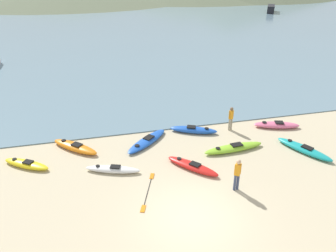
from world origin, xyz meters
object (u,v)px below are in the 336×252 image
kayak_on_sand_3 (234,148)px  kayak_on_sand_0 (147,141)px  kayak_on_sand_2 (75,147)px  kayak_on_sand_5 (113,169)px  kayak_on_sand_6 (192,166)px  person_near_foreground (237,173)px  kayak_on_sand_7 (304,149)px  person_near_waterline (231,117)px  kayak_on_sand_8 (193,130)px  kayak_on_sand_1 (26,164)px  kayak_on_sand_4 (277,125)px  moored_boat_4 (271,9)px  loose_paddle (148,191)px

kayak_on_sand_3 → kayak_on_sand_0: bearing=156.5°
kayak_on_sand_2 → kayak_on_sand_5: (1.80, -2.65, -0.02)m
kayak_on_sand_0 → kayak_on_sand_3: size_ratio=0.84×
kayak_on_sand_6 → person_near_foreground: 2.60m
kayak_on_sand_2 → person_near_foreground: 8.91m
kayak_on_sand_7 → kayak_on_sand_6: bearing=-179.1°
kayak_on_sand_0 → kayak_on_sand_2: kayak_on_sand_2 is taller
kayak_on_sand_5 → kayak_on_sand_7: (10.20, -0.58, 0.02)m
kayak_on_sand_6 → person_near_waterline: (3.51, 3.47, 0.71)m
person_near_foreground → kayak_on_sand_8: bearing=91.3°
kayak_on_sand_5 → kayak_on_sand_8: 5.94m
kayak_on_sand_2 → kayak_on_sand_3: bearing=-14.6°
kayak_on_sand_0 → kayak_on_sand_8: bearing=11.8°
kayak_on_sand_1 → kayak_on_sand_8: kayak_on_sand_8 is taller
kayak_on_sand_2 → kayak_on_sand_5: kayak_on_sand_2 is taller
person_near_foreground → kayak_on_sand_3: bearing=67.5°
kayak_on_sand_1 → kayak_on_sand_6: (8.02, -2.19, 0.01)m
person_near_waterline → kayak_on_sand_8: bearing=173.9°
kayak_on_sand_1 → kayak_on_sand_5: (4.16, -1.51, 0.00)m
kayak_on_sand_3 → kayak_on_sand_7: (3.63, -1.06, 0.01)m
kayak_on_sand_4 → kayak_on_sand_5: size_ratio=1.06×
kayak_on_sand_3 → moored_boat_4: moored_boat_4 is taller
kayak_on_sand_6 → kayak_on_sand_7: size_ratio=0.83×
kayak_on_sand_0 → kayak_on_sand_5: 3.23m
kayak_on_sand_0 → loose_paddle: kayak_on_sand_0 is taller
kayak_on_sand_1 → kayak_on_sand_2: 2.62m
kayak_on_sand_4 → kayak_on_sand_6: bearing=-154.4°
kayak_on_sand_1 → kayak_on_sand_2: bearing=25.9°
kayak_on_sand_3 → kayak_on_sand_4: bearing=27.4°
person_near_waterline → kayak_on_sand_7: bearing=-49.9°
kayak_on_sand_1 → person_near_waterline: (11.53, 1.28, 0.72)m
kayak_on_sand_1 → kayak_on_sand_6: bearing=-15.3°
kayak_on_sand_0 → kayak_on_sand_5: size_ratio=1.08×
kayak_on_sand_2 → kayak_on_sand_4: bearing=-1.1°
kayak_on_sand_7 → kayak_on_sand_4: bearing=87.9°
kayak_on_sand_1 → kayak_on_sand_3: 10.79m
loose_paddle → kayak_on_sand_1: bearing=148.1°
kayak_on_sand_6 → person_near_waterline: 4.98m
kayak_on_sand_0 → kayak_on_sand_7: (8.05, -2.98, 0.03)m
kayak_on_sand_7 → kayak_on_sand_8: bearing=144.7°
kayak_on_sand_1 → person_near_foreground: person_near_foreground is taller
kayak_on_sand_8 → person_near_waterline: (2.26, -0.24, 0.69)m
loose_paddle → person_near_waterline: bearing=38.2°
kayak_on_sand_0 → kayak_on_sand_7: bearing=-20.3°
kayak_on_sand_8 → person_near_waterline: bearing=-6.1°
kayak_on_sand_4 → person_near_foreground: (-5.07, -5.17, 0.74)m
kayak_on_sand_0 → kayak_on_sand_1: 6.38m
person_near_foreground → person_near_waterline: size_ratio=1.06×
kayak_on_sand_3 → kayak_on_sand_8: (-1.47, 2.55, 0.02)m
kayak_on_sand_3 → moored_boat_4: bearing=58.5°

